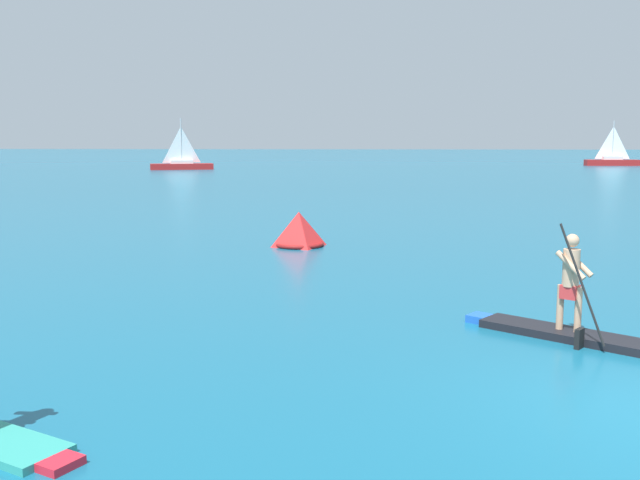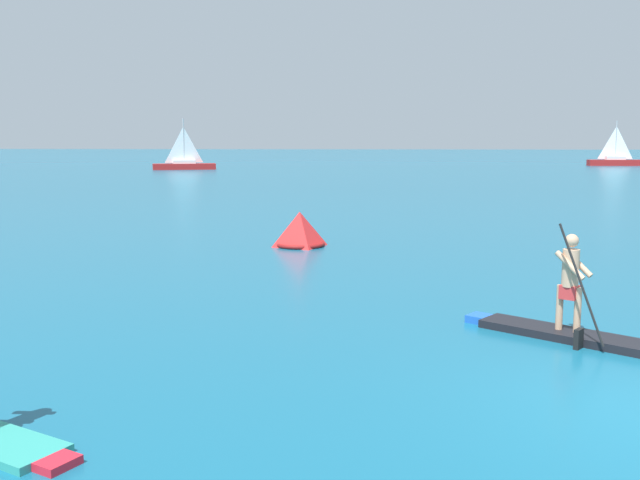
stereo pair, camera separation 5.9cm
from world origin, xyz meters
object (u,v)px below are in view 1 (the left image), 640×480
object	(u,v)px
race_marker_buoy	(299,231)
sailboat_left_horizon	(182,164)
sailboat_right_horizon	(612,160)
paddleboarder_mid_center	(567,320)

from	to	relation	value
race_marker_buoy	sailboat_left_horizon	distance (m)	55.84
sailboat_right_horizon	paddleboarder_mid_center	bearing A→B (deg)	-109.67
paddleboarder_mid_center	sailboat_left_horizon	bearing A→B (deg)	147.61
paddleboarder_mid_center	sailboat_right_horizon	world-z (taller)	sailboat_right_horizon
sailboat_left_horizon	sailboat_right_horizon	bearing A→B (deg)	-2.63
race_marker_buoy	sailboat_left_horizon	size ratio (longest dim) A/B	0.25
paddleboarder_mid_center	race_marker_buoy	size ratio (longest dim) A/B	1.81
sailboat_left_horizon	race_marker_buoy	bearing A→B (deg)	-90.87
paddleboarder_mid_center	sailboat_right_horizon	bearing A→B (deg)	108.97
sailboat_right_horizon	race_marker_buoy	bearing A→B (deg)	-115.84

